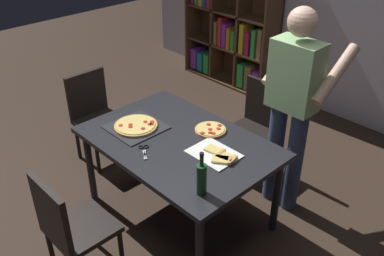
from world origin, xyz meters
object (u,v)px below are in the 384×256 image
at_px(chair_far_side, 256,122).
at_px(bookshelf, 232,16).
at_px(chair_near_camera, 69,225).
at_px(chair_left_end, 94,112).
at_px(wine_bottle, 201,178).
at_px(kitchen_scissors, 144,150).
at_px(second_pizza_plain, 210,130).
at_px(pepperoni_pizza_on_tray, 136,126).
at_px(dining_table, 178,148).
at_px(person_serving_pizza, 293,102).

relative_size(chair_far_side, bookshelf, 0.46).
xyz_separation_m(chair_near_camera, chair_left_end, (-1.24, 0.99, 0.00)).
relative_size(chair_near_camera, wine_bottle, 2.85).
height_order(chair_left_end, kitchen_scissors, chair_left_end).
height_order(chair_near_camera, chair_far_side, same).
bearing_deg(chair_left_end, kitchen_scissors, -13.46).
height_order(chair_near_camera, second_pizza_plain, chair_near_camera).
bearing_deg(second_pizza_plain, chair_left_end, -167.82).
distance_m(chair_left_end, pepperoni_pizza_on_tray, 0.90).
height_order(chair_far_side, second_pizza_plain, chair_far_side).
bearing_deg(chair_left_end, chair_near_camera, -38.68).
distance_m(dining_table, chair_left_end, 1.25).
height_order(dining_table, person_serving_pizza, person_serving_pizza).
distance_m(chair_near_camera, person_serving_pizza, 1.90).
relative_size(dining_table, bookshelf, 0.77).
height_order(dining_table, second_pizza_plain, second_pizza_plain).
height_order(chair_left_end, bookshelf, bookshelf).
bearing_deg(pepperoni_pizza_on_tray, bookshelf, 115.32).
bearing_deg(kitchen_scissors, person_serving_pizza, 61.38).
height_order(chair_near_camera, kitchen_scissors, chair_near_camera).
xyz_separation_m(chair_far_side, pepperoni_pizza_on_tray, (-0.38, -1.11, 0.25)).
bearing_deg(kitchen_scissors, wine_bottle, -3.56).
relative_size(dining_table, second_pizza_plain, 5.96).
xyz_separation_m(chair_far_side, wine_bottle, (0.58, -1.31, 0.36)).
bearing_deg(chair_far_side, chair_near_camera, -90.00).
bearing_deg(pepperoni_pizza_on_tray, chair_far_side, 71.10).
relative_size(chair_near_camera, bookshelf, 0.46).
bearing_deg(pepperoni_pizza_on_tray, wine_bottle, -11.73).
bearing_deg(chair_far_side, person_serving_pizza, -23.86).
height_order(chair_near_camera, chair_left_end, same).
bearing_deg(chair_far_side, pepperoni_pizza_on_tray, -108.90).
bearing_deg(chair_near_camera, chair_left_end, 141.32).
distance_m(pepperoni_pizza_on_tray, second_pizza_plain, 0.61).
relative_size(person_serving_pizza, second_pizza_plain, 6.90).
bearing_deg(chair_near_camera, pepperoni_pizza_on_tray, 113.60).
bearing_deg(kitchen_scissors, pepperoni_pizza_on_tray, 152.61).
bearing_deg(dining_table, chair_near_camera, -90.00).
bearing_deg(pepperoni_pizza_on_tray, dining_table, 17.54).
xyz_separation_m(bookshelf, kitchen_scissors, (1.49, -2.66, -0.16)).
height_order(person_serving_pizza, pepperoni_pizza_on_tray, person_serving_pizza).
relative_size(bookshelf, second_pizza_plain, 7.69).
bearing_deg(kitchen_scissors, chair_far_side, 86.56).
distance_m(dining_table, second_pizza_plain, 0.31).
relative_size(wine_bottle, second_pizza_plain, 1.25).
bearing_deg(person_serving_pizza, chair_left_end, -156.02).
height_order(chair_left_end, wine_bottle, wine_bottle).
height_order(dining_table, chair_near_camera, chair_near_camera).
bearing_deg(second_pizza_plain, pepperoni_pizza_on_tray, -138.49).
relative_size(wine_bottle, kitchen_scissors, 1.67).
distance_m(chair_near_camera, chair_far_side, 1.99).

